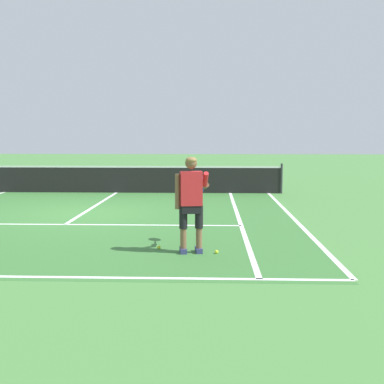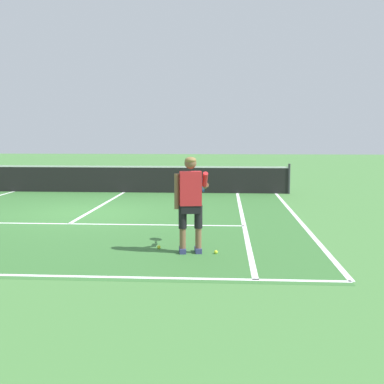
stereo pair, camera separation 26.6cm
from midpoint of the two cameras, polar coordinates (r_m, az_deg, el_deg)
name	(u,v)px [view 2 (the right image)]	position (r m, az deg, el deg)	size (l,w,h in m)	color
ground_plane	(89,213)	(13.64, -11.25, -2.36)	(80.00, 80.00, 0.00)	#477F3D
court_inner_surface	(82,216)	(13.06, -11.94, -2.76)	(10.98, 11.07, 0.00)	#387033
line_service	(69,224)	(12.05, -13.30, -3.57)	(8.23, 0.10, 0.01)	white
line_centre_service	(102,205)	(15.10, -9.75, -1.45)	(0.10, 6.40, 0.01)	white
line_singles_right	(243,218)	(12.59, 6.43, -3.00)	(0.10, 10.67, 0.01)	white
line_doubles_right	(298,219)	(12.73, 12.64, -3.02)	(0.10, 10.67, 0.01)	white
tennis_net	(124,179)	(18.15, -7.43, 1.51)	(11.96, 0.08, 1.07)	#333338
tennis_player	(191,198)	(8.74, 0.73, -0.68)	(0.60, 1.18, 1.71)	navy
tennis_ball_near_feet	(216,252)	(8.85, 3.62, -6.89)	(0.07, 0.07, 0.07)	#CCE02D
tennis_ball_by_baseline	(159,247)	(9.23, -2.99, -6.33)	(0.07, 0.07, 0.07)	#CCE02D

